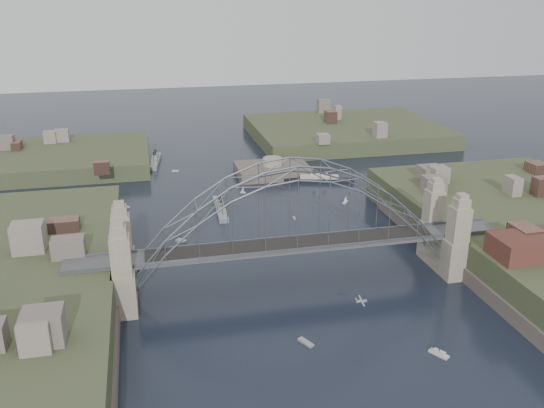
{
  "coord_description": "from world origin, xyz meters",
  "views": [
    {
      "loc": [
        -26.31,
        -97.26,
        53.6
      ],
      "look_at": [
        0.0,
        18.0,
        10.0
      ],
      "focal_mm": 38.31,
      "sensor_mm": 36.0,
      "label": 1
    }
  ],
  "objects_px": {
    "ocean_liner": "(319,179)",
    "naval_cruiser_far": "(155,161)",
    "fort_island": "(272,176)",
    "naval_cruiser_near": "(220,208)",
    "bridge": "(293,225)"
  },
  "relations": [
    {
      "from": "bridge",
      "to": "naval_cruiser_near",
      "type": "relative_size",
      "value": 4.77
    },
    {
      "from": "naval_cruiser_near",
      "to": "naval_cruiser_far",
      "type": "height_order",
      "value": "naval_cruiser_far"
    },
    {
      "from": "naval_cruiser_near",
      "to": "ocean_liner",
      "type": "bearing_deg",
      "value": 28.69
    },
    {
      "from": "fort_island",
      "to": "bridge",
      "type": "bearing_deg",
      "value": -99.73
    },
    {
      "from": "naval_cruiser_far",
      "to": "naval_cruiser_near",
      "type": "bearing_deg",
      "value": -73.15
    },
    {
      "from": "fort_island",
      "to": "naval_cruiser_near",
      "type": "relative_size",
      "value": 1.25
    },
    {
      "from": "naval_cruiser_near",
      "to": "naval_cruiser_far",
      "type": "distance_m",
      "value": 50.79
    },
    {
      "from": "naval_cruiser_near",
      "to": "bridge",
      "type": "bearing_deg",
      "value": -79.12
    },
    {
      "from": "fort_island",
      "to": "ocean_liner",
      "type": "height_order",
      "value": "fort_island"
    },
    {
      "from": "bridge",
      "to": "fort_island",
      "type": "relative_size",
      "value": 3.82
    },
    {
      "from": "bridge",
      "to": "naval_cruiser_far",
      "type": "relative_size",
      "value": 4.76
    },
    {
      "from": "fort_island",
      "to": "ocean_liner",
      "type": "bearing_deg",
      "value": -40.24
    },
    {
      "from": "fort_island",
      "to": "naval_cruiser_near",
      "type": "xyz_separation_m",
      "value": [
        -20.14,
        -27.68,
        1.16
      ]
    },
    {
      "from": "ocean_liner",
      "to": "naval_cruiser_far",
      "type": "bearing_deg",
      "value": 146.45
    },
    {
      "from": "fort_island",
      "to": "naval_cruiser_far",
      "type": "xyz_separation_m",
      "value": [
        -34.86,
        20.93,
        1.26
      ]
    }
  ]
}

